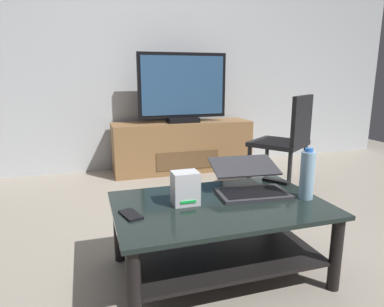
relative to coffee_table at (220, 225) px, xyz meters
name	(u,v)px	position (x,y,z in m)	size (l,w,h in m)	color
ground_plane	(208,255)	(0.01, 0.20, -0.28)	(7.68, 7.68, 0.00)	#9E9384
back_wall	(141,41)	(0.01, 2.35, 1.12)	(6.40, 0.12, 2.80)	silver
coffee_table	(220,225)	(0.00, 0.00, 0.00)	(1.08, 0.70, 0.40)	black
media_cabinet	(183,146)	(0.38, 2.03, -0.01)	(1.51, 0.41, 0.54)	olive
television	(183,89)	(0.38, 2.01, 0.62)	(0.96, 0.20, 0.73)	black
dining_chair	(287,138)	(1.08, 1.08, 0.22)	(0.61, 0.61, 0.87)	black
laptop	(249,182)	(0.22, 0.11, 0.18)	(0.41, 0.40, 0.16)	#333338
router_box	(185,188)	(-0.17, 0.04, 0.21)	(0.13, 0.11, 0.17)	silver
water_bottle_near	(307,175)	(0.46, -0.07, 0.25)	(0.07, 0.07, 0.27)	#99C6E5
cell_phone	(131,215)	(-0.46, -0.03, 0.13)	(0.07, 0.14, 0.01)	black
tv_remote	(276,181)	(0.45, 0.21, 0.13)	(0.04, 0.16, 0.02)	black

